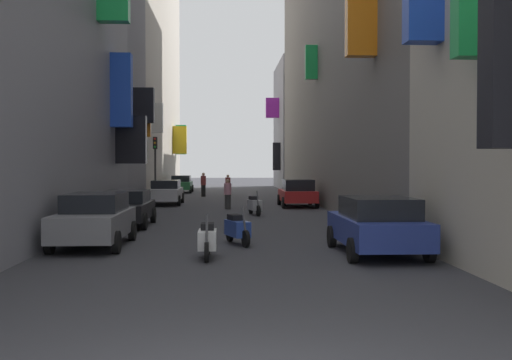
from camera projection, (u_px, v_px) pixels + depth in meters
ground_plane at (228, 204)px, 35.67m from camera, size 140.00×140.00×0.00m
building_left_mid_a at (82, 12)px, 33.50m from camera, size 7.19×6.99×21.25m
building_left_mid_b at (131, 63)px, 50.97m from camera, size 7.27×28.01×21.56m
building_right_mid_a at (367, 18)px, 35.44m from camera, size 7.03×36.46×21.52m
building_right_far at (308, 126)px, 60.31m from camera, size 7.26×11.14×12.17m
parked_car_silver at (166, 192)px, 35.35m from camera, size 1.88×4.38×1.40m
parked_car_red at (298, 193)px, 33.53m from camera, size 1.94×4.09×1.49m
parked_car_blue at (377, 224)px, 15.74m from camera, size 2.01×4.26×1.48m
parked_car_green at (181, 184)px, 50.29m from camera, size 1.84×4.22×1.41m
parked_car_grey at (95, 219)px, 17.23m from camera, size 1.88×4.18×1.50m
parked_car_black at (126, 207)px, 22.94m from camera, size 1.88×4.14×1.34m
scooter_silver at (254, 205)px, 28.01m from camera, size 0.66×1.85×1.13m
scooter_white at (207, 239)px, 15.12m from camera, size 0.44×1.79×1.13m
scooter_blue at (237, 228)px, 17.73m from camera, size 0.77×1.84×1.13m
pedestrian_crossing at (228, 194)px, 31.70m from camera, size 0.52×0.52×1.54m
pedestrian_near_left at (228, 185)px, 44.92m from camera, size 0.44×0.44×1.56m
pedestrian_near_right at (203, 185)px, 44.03m from camera, size 0.42×0.42×1.72m
traffic_light_near_corner at (155, 157)px, 38.36m from camera, size 0.26×0.34×4.03m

